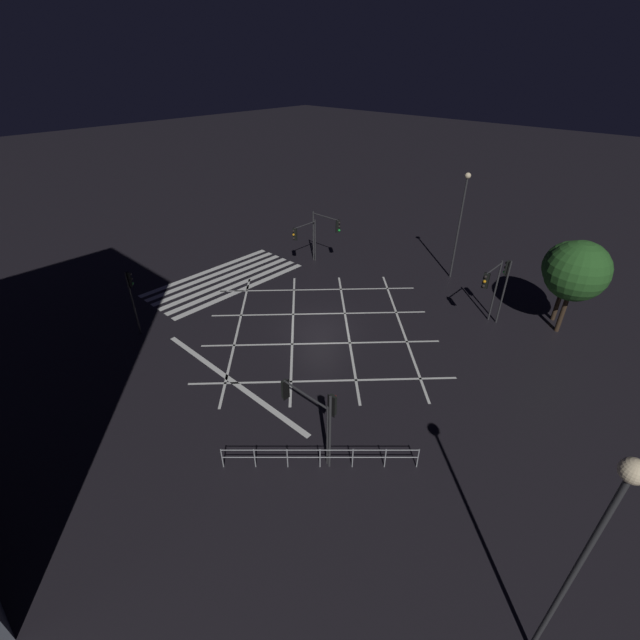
% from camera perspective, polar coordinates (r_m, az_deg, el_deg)
% --- Properties ---
extents(ground_plane, '(200.00, 200.00, 0.00)m').
position_cam_1_polar(ground_plane, '(27.05, 0.00, -1.05)').
color(ground_plane, black).
extents(road_markings, '(17.51, 21.22, 0.01)m').
position_cam_1_polar(road_markings, '(30.92, -9.31, 3.04)').
color(road_markings, silver).
rests_on(road_markings, ground_plane).
extents(traffic_light_nw_cross, '(0.36, 0.39, 4.30)m').
position_cam_1_polar(traffic_light_nw_cross, '(28.51, 23.48, 5.02)').
color(traffic_light_nw_cross, '#2D2D30').
rests_on(traffic_light_nw_cross, ground_plane).
extents(traffic_light_ne_main, '(0.39, 0.36, 3.85)m').
position_cam_1_polar(traffic_light_ne_main, '(17.00, 1.56, -12.78)').
color(traffic_light_ne_main, '#2D2D30').
rests_on(traffic_light_ne_main, ground_plane).
extents(traffic_light_ne_cross, '(0.36, 2.72, 3.23)m').
position_cam_1_polar(traffic_light_ne_cross, '(18.07, -2.55, -11.16)').
color(traffic_light_ne_cross, '#2D2D30').
rests_on(traffic_light_ne_cross, ground_plane).
extents(traffic_light_sw_main, '(2.55, 0.36, 3.50)m').
position_cam_1_polar(traffic_light_sw_main, '(34.43, -2.26, 11.23)').
color(traffic_light_sw_main, '#2D2D30').
rests_on(traffic_light_sw_main, ground_plane).
extents(traffic_light_nw_main, '(2.31, 0.36, 4.16)m').
position_cam_1_polar(traffic_light_nw_main, '(27.62, 21.75, 4.53)').
color(traffic_light_nw_main, '#2D2D30').
rests_on(traffic_light_nw_main, ground_plane).
extents(traffic_light_sw_cross, '(0.36, 2.89, 4.16)m').
position_cam_1_polar(traffic_light_sw_cross, '(34.32, 0.91, 12.07)').
color(traffic_light_sw_cross, '#2D2D30').
rests_on(traffic_light_sw_cross, ground_plane).
extents(traffic_light_se_main, '(0.39, 0.36, 4.16)m').
position_cam_1_polar(traffic_light_se_main, '(27.42, -23.88, 3.65)').
color(traffic_light_se_main, '#2D2D30').
rests_on(traffic_light_se_main, ground_plane).
extents(street_lamp_east, '(0.54, 0.54, 8.07)m').
position_cam_1_polar(street_lamp_east, '(12.08, 33.19, -22.35)').
color(street_lamp_east, '#2D2D30').
rests_on(street_lamp_east, ground_plane).
extents(street_lamp_west, '(0.41, 0.41, 7.87)m').
position_cam_1_polar(street_lamp_west, '(33.13, 18.32, 13.35)').
color(street_lamp_west, '#2D2D30').
rests_on(street_lamp_west, ground_plane).
extents(street_tree_near, '(3.54, 3.54, 5.88)m').
position_cam_1_polar(street_tree_near, '(28.86, 31.05, 5.60)').
color(street_tree_near, '#38281C').
rests_on(street_tree_near, ground_plane).
extents(street_tree_far, '(3.14, 3.14, 5.33)m').
position_cam_1_polar(street_tree_far, '(30.23, 30.36, 6.13)').
color(street_tree_far, '#38281C').
rests_on(street_tree_far, ground_plane).
extents(pedestrian_railing, '(5.57, 5.97, 1.05)m').
position_cam_1_polar(pedestrian_railing, '(18.44, 0.00, -17.66)').
color(pedestrian_railing, '#9EA0A5').
rests_on(pedestrian_railing, ground_plane).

